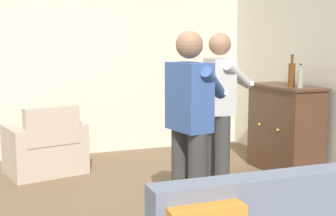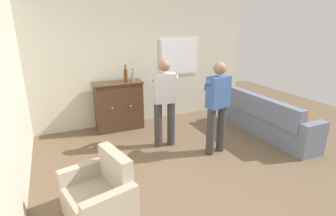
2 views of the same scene
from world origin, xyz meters
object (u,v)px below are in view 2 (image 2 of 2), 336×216
object	(u,v)px
person_standing_left	(164,99)
sideboard_cabinet	(119,106)
person_standing_right	(217,104)
couch	(265,120)
armchair	(100,199)
bottle_wine_green	(133,76)
bottle_liquor_amber	(126,75)

from	to	relation	value
person_standing_left	sideboard_cabinet	bearing A→B (deg)	116.28
person_standing_right	couch	bearing A→B (deg)	9.43
armchair	person_standing_right	distance (m)	2.52
person_standing_left	bottle_wine_green	bearing A→B (deg)	102.44
bottle_wine_green	person_standing_right	xyz separation A→B (m)	(0.99, -1.78, -0.24)
couch	person_standing_left	bearing A→B (deg)	169.37
couch	person_standing_left	distance (m)	2.28
bottle_liquor_amber	sideboard_cabinet	bearing A→B (deg)	163.08
armchair	person_standing_left	bearing A→B (deg)	45.78
bottle_liquor_amber	person_standing_left	bearing A→B (deg)	-70.12
person_standing_left	person_standing_right	bearing A→B (deg)	-41.23
sideboard_cabinet	person_standing_left	world-z (taller)	person_standing_left
sideboard_cabinet	person_standing_right	distance (m)	2.30
couch	person_standing_right	xyz separation A→B (m)	(-1.43, -0.24, 0.60)
couch	person_standing_left	xyz separation A→B (m)	(-2.16, 0.41, 0.60)
couch	bottle_wine_green	bearing A→B (deg)	147.39
couch	sideboard_cabinet	xyz separation A→B (m)	(-2.75, 1.60, 0.21)
armchair	couch	bearing A→B (deg)	17.44
armchair	sideboard_cabinet	xyz separation A→B (m)	(0.93, 2.76, 0.25)
bottle_wine_green	bottle_liquor_amber	distance (m)	0.16
armchair	person_standing_left	world-z (taller)	person_standing_left
person_standing_left	person_standing_right	size ratio (longest dim) A/B	1.00
sideboard_cabinet	person_standing_left	size ratio (longest dim) A/B	0.64
bottle_wine_green	person_standing_right	size ratio (longest dim) A/B	0.16
armchair	bottle_wine_green	xyz separation A→B (m)	(1.27, 2.70, 0.89)
couch	armchair	world-z (taller)	couch
armchair	person_standing_right	size ratio (longest dim) A/B	0.60
sideboard_cabinet	bottle_wine_green	bearing A→B (deg)	-8.68
armchair	sideboard_cabinet	bearing A→B (deg)	71.26
person_standing_left	person_standing_right	distance (m)	0.98
bottle_wine_green	person_standing_right	bearing A→B (deg)	-61.06
bottle_liquor_amber	person_standing_right	distance (m)	2.14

